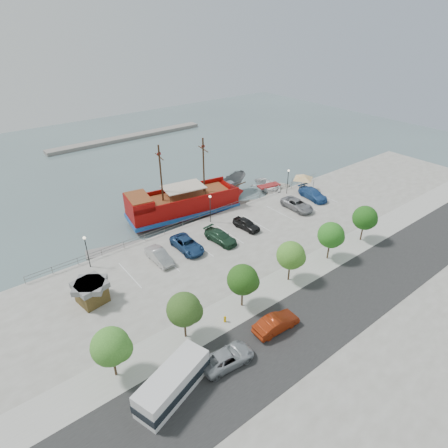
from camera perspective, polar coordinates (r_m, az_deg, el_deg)
ground at (r=51.02m, az=2.27°, el=-3.46°), size 160.00×160.00×0.00m
land_slab at (r=40.76m, az=22.38°, el=-15.55°), size 100.00×58.00×1.20m
street at (r=42.04m, az=16.75°, el=-11.59°), size 100.00×8.00×0.04m
sidewalk at (r=44.72m, az=10.64°, el=-7.84°), size 100.00×4.00×0.05m
seawall_railing at (r=55.55m, az=-2.87°, el=1.33°), size 50.00×0.06×1.00m
far_shore at (r=99.12m, az=-14.35°, el=12.69°), size 40.00×3.00×0.80m
pirate_ship at (r=58.35m, az=-4.95°, el=3.34°), size 20.00×8.32×12.45m
patrol_boat at (r=64.93m, az=0.76°, el=5.74°), size 8.34×4.43×3.06m
speedboat at (r=66.99m, az=6.81°, el=5.53°), size 5.98×7.54×1.40m
dock_west at (r=51.91m, az=-16.20°, el=-3.85°), size 7.85×4.19×0.43m
dock_mid at (r=61.78m, az=2.82°, el=3.02°), size 6.86×4.42×0.38m
dock_east at (r=66.94m, az=8.19°, el=4.94°), size 7.15×4.46×0.40m
shed at (r=42.19m, az=-19.58°, el=-9.66°), size 3.45×3.45×2.48m
canopy_tent at (r=64.92m, az=12.05°, el=7.44°), size 4.91×4.91×3.45m
street_van at (r=34.51m, az=0.51°, el=-19.68°), size 5.16×2.75×1.38m
street_sedan at (r=37.50m, az=7.95°, el=-14.75°), size 4.91×1.95×1.59m
shuttle_bus at (r=32.53m, az=-7.81°, el=-22.91°), size 7.28×4.46×2.42m
fire_hydrant at (r=38.15m, az=0.14°, el=-14.26°), size 0.26×0.26×0.74m
lamp_post_left at (r=46.72m, az=-20.28°, el=-3.20°), size 0.36×0.36×4.28m
lamp_post_mid at (r=53.50m, az=-2.13°, el=3.08°), size 0.36×0.36×4.28m
lamp_post_right at (r=63.32m, az=9.73°, el=7.04°), size 0.36×0.36×4.28m
tree_a at (r=33.02m, az=-16.61°, el=-17.53°), size 3.30×3.20×5.00m
tree_b at (r=34.98m, az=-5.86°, el=-12.90°), size 3.30×3.20×5.00m
tree_c at (r=38.14m, az=3.09°, el=-8.56°), size 3.30×3.20×5.00m
tree_d at (r=42.23m, az=10.33°, el=-4.81°), size 3.30×3.20×5.00m
tree_e at (r=47.02m, az=16.14°, el=-1.71°), size 3.30×3.20×5.00m
tree_f at (r=52.31m, az=20.81°, el=0.80°), size 3.30×3.20×5.00m
parked_car_b at (r=46.70m, az=-9.85°, el=-4.81°), size 1.74×4.71×1.54m
parked_car_c at (r=48.43m, az=-5.64°, el=-3.11°), size 2.61×5.51×1.52m
parked_car_d at (r=49.82m, az=-0.55°, el=-1.96°), size 2.62×5.27×1.47m
parked_car_e at (r=52.88m, az=3.43°, el=-0.01°), size 2.17×4.46×1.46m
parked_car_g at (r=59.21m, az=11.08°, el=2.93°), size 2.73×5.60×1.53m
parked_car_h at (r=63.22m, az=13.38°, el=4.49°), size 2.99×5.83×1.62m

